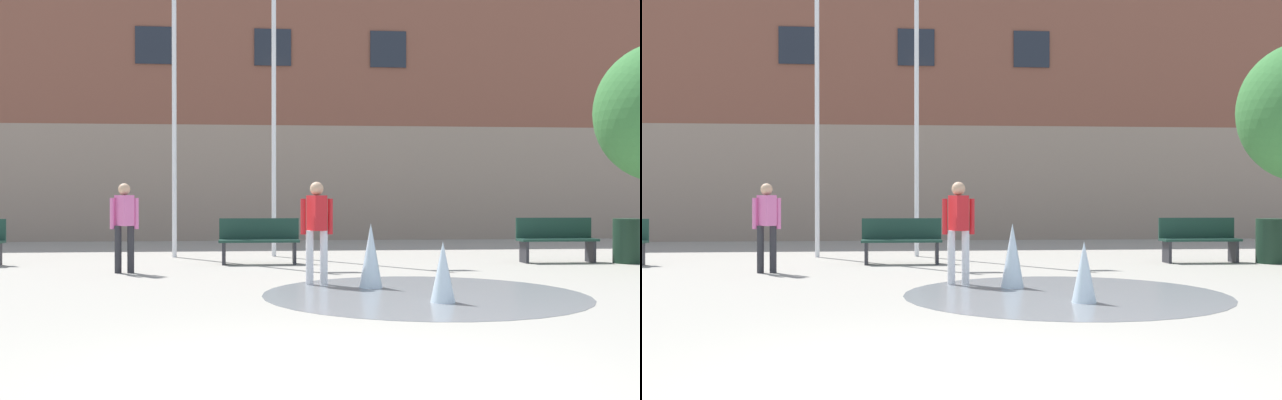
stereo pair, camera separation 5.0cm
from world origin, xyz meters
TOP-DOWN VIEW (x-y plane):
  - ground_plane at (0.00, 0.00)m, footprint 100.00×100.00m
  - library_building at (0.00, 19.97)m, footprint 36.00×6.05m
  - splash_fountain at (1.59, 4.82)m, footprint 4.52×4.52m
  - park_bench_under_right_flagpole at (-0.47, 9.50)m, footprint 1.60×0.44m
  - park_bench_far_right at (5.60, 9.32)m, footprint 1.60×0.44m
  - adult_watching at (0.39, 5.98)m, footprint 0.50×0.39m
  - adult_in_red at (-2.86, 7.98)m, footprint 0.50×0.39m
  - flagpole_left at (-2.29, 11.26)m, footprint 0.80×0.10m
  - flagpole_right at (-0.09, 11.26)m, footprint 0.80×0.10m
  - trash_can at (6.95, 8.99)m, footprint 0.56×0.56m

SIDE VIEW (x-z plane):
  - ground_plane at x=0.00m, z-range 0.00..0.00m
  - splash_fountain at x=1.59m, z-range -0.23..0.74m
  - trash_can at x=6.95m, z-range 0.00..0.90m
  - park_bench_under_right_flagpole at x=-0.47m, z-range 0.02..0.93m
  - park_bench_far_right at x=5.60m, z-range 0.02..0.93m
  - adult_watching at x=0.39m, z-range 0.14..1.73m
  - adult_in_red at x=-2.86m, z-range 0.14..1.73m
  - flagpole_right at x=-0.09m, z-range 0.24..7.14m
  - flagpole_left at x=-2.29m, z-range 0.24..7.44m
  - library_building at x=0.00m, z-range 0.00..7.70m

